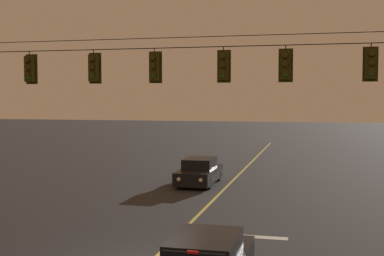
{
  "coord_description": "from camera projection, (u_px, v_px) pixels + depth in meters",
  "views": [
    {
      "loc": [
        4.38,
        -12.99,
        4.55
      ],
      "look_at": [
        0.0,
        5.31,
        3.48
      ],
      "focal_mm": 47.93,
      "sensor_mm": 36.0,
      "label": 1
    }
  ],
  "objects": [
    {
      "name": "lane_centre_stripe",
      "position": [
        217.0,
        196.0,
        23.9
      ],
      "size": [
        0.14,
        60.0,
        0.01
      ],
      "primitive_type": "cube",
      "color": "#D1C64C",
      "rests_on": "ground"
    },
    {
      "name": "traffic_light_left_inner",
      "position": [
        93.0,
        68.0,
        18.53
      ],
      "size": [
        0.48,
        0.41,
        1.22
      ],
      "color": "black"
    },
    {
      "name": "traffic_light_rightmost",
      "position": [
        286.0,
        65.0,
        16.93
      ],
      "size": [
        0.48,
        0.41,
        1.22
      ],
      "color": "black"
    },
    {
      "name": "traffic_light_leftmost",
      "position": [
        29.0,
        69.0,
        19.13
      ],
      "size": [
        0.48,
        0.41,
        1.22
      ],
      "color": "black"
    },
    {
      "name": "stop_bar_paint",
      "position": [
        236.0,
        236.0,
        17.05
      ],
      "size": [
        3.4,
        0.36,
        0.01
      ],
      "primitive_type": "cube",
      "color": "silver",
      "rests_on": "ground"
    },
    {
      "name": "signal_span_assembly",
      "position": [
        185.0,
        114.0,
        17.84
      ],
      "size": [
        18.52,
        0.32,
        7.73
      ],
      "color": "#423021",
      "rests_on": "ground"
    },
    {
      "name": "car_oncoming_lead",
      "position": [
        199.0,
        172.0,
        27.35
      ],
      "size": [
        1.8,
        4.42,
        1.39
      ],
      "color": "black",
      "rests_on": "ground"
    },
    {
      "name": "traffic_light_centre",
      "position": [
        154.0,
        67.0,
        17.99
      ],
      "size": [
        0.48,
        0.41,
        1.22
      ],
      "color": "black"
    },
    {
      "name": "traffic_light_right_inner",
      "position": [
        223.0,
        66.0,
        17.42
      ],
      "size": [
        0.48,
        0.41,
        1.22
      ],
      "color": "black"
    },
    {
      "name": "traffic_light_far_right",
      "position": [
        371.0,
        64.0,
        16.31
      ],
      "size": [
        0.48,
        0.41,
        1.22
      ],
      "color": "black"
    }
  ]
}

